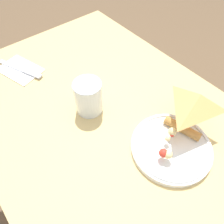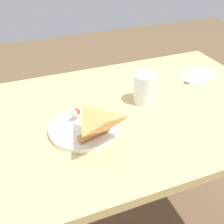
{
  "view_description": "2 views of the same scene",
  "coord_description": "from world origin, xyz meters",
  "views": [
    {
      "loc": [
        -0.24,
        0.24,
        1.28
      ],
      "look_at": [
        0.04,
        0.02,
        0.82
      ],
      "focal_mm": 35.0,
      "sensor_mm": 36.0,
      "label": 1
    },
    {
      "loc": [
        -0.29,
        -0.74,
        1.29
      ],
      "look_at": [
        -0.02,
        -0.05,
        0.79
      ],
      "focal_mm": 45.0,
      "sensor_mm": 36.0,
      "label": 2
    }
  ],
  "objects": [
    {
      "name": "butter_knife",
      "position": [
        0.44,
        0.12,
        0.76
      ],
      "size": [
        0.19,
        0.09,
        0.01
      ],
      "rotation": [
        0.0,
        0.0,
        0.4
      ],
      "color": "#B2B2B7",
      "rests_on": "napkin_folded"
    },
    {
      "name": "milk_glass",
      "position": [
        0.14,
        0.03,
        0.8
      ],
      "size": [
        0.08,
        0.08,
        0.11
      ],
      "color": "white",
      "rests_on": "dining_table"
    },
    {
      "name": "ground_plane",
      "position": [
        0.0,
        0.0,
        0.0
      ],
      "size": [
        6.0,
        6.0,
        0.0
      ],
      "primitive_type": "plane",
      "color": "brown"
    },
    {
      "name": "plate_pizza",
      "position": [
        -0.11,
        -0.06,
        0.77
      ],
      "size": [
        0.22,
        0.22,
        0.05
      ],
      "color": "white",
      "rests_on": "dining_table"
    },
    {
      "name": "napkin_folded",
      "position": [
        0.44,
        0.12,
        0.75
      ],
      "size": [
        0.18,
        0.14,
        0.0
      ],
      "rotation": [
        0.0,
        0.0,
        0.3
      ],
      "color": "white",
      "rests_on": "dining_table"
    },
    {
      "name": "dining_table",
      "position": [
        0.0,
        0.0,
        0.64
      ],
      "size": [
        1.23,
        0.72,
        0.75
      ],
      "color": "#DBB770",
      "rests_on": "ground_plane"
    }
  ]
}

